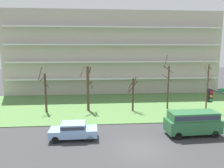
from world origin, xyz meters
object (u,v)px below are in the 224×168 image
at_px(tree_far_left, 45,91).
at_px(sedan_blue_near_left, 73,130).
at_px(van_green_center_left, 193,121).
at_px(tree_left, 88,87).
at_px(tree_center, 133,93).
at_px(tree_far_right, 207,85).
at_px(tree_right, 168,85).

relative_size(tree_far_left, sedan_blue_near_left, 1.37).
height_order(tree_far_left, van_green_center_left, tree_far_left).
height_order(tree_left, sedan_blue_near_left, tree_left).
bearing_deg(tree_center, tree_far_left, 178.20).
bearing_deg(tree_far_left, tree_far_right, -2.41).
relative_size(tree_far_left, van_green_center_left, 1.14).
bearing_deg(tree_far_left, sedan_blue_near_left, -63.19).
distance_m(tree_center, tree_far_right, 10.13).
height_order(tree_right, van_green_center_left, tree_right).
distance_m(tree_left, tree_center, 6.10).
distance_m(tree_left, van_green_center_left, 13.97).
distance_m(tree_far_left, van_green_center_left, 18.37).
xyz_separation_m(tree_right, tree_far_right, (5.12, -0.94, 0.06)).
height_order(tree_center, tree_far_right, tree_far_right).
relative_size(tree_far_right, sedan_blue_near_left, 1.58).
relative_size(tree_far_left, tree_right, 0.79).
xyz_separation_m(sedan_blue_near_left, van_green_center_left, (11.49, -0.00, 0.52)).
bearing_deg(tree_center, tree_far_right, -3.12).
bearing_deg(tree_right, van_green_center_left, -93.80).
relative_size(tree_center, tree_far_right, 0.69).
bearing_deg(tree_center, tree_left, 174.43).
distance_m(tree_center, tree_right, 5.05).
xyz_separation_m(tree_center, tree_right, (4.96, 0.39, 0.90)).
bearing_deg(tree_left, sedan_blue_near_left, -96.85).
height_order(sedan_blue_near_left, van_green_center_left, van_green_center_left).
bearing_deg(van_green_center_left, tree_far_right, -127.89).
bearing_deg(tree_far_right, tree_left, 175.96).
height_order(tree_left, tree_far_right, tree_far_right).
distance_m(tree_right, sedan_blue_near_left, 15.25).
distance_m(tree_far_right, sedan_blue_near_left, 19.15).
bearing_deg(sedan_blue_near_left, tree_center, -130.34).
relative_size(tree_left, tree_center, 1.28).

